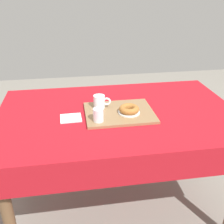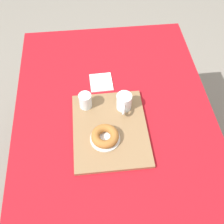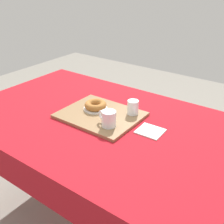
{
  "view_description": "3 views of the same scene",
  "coord_description": "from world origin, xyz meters",
  "px_view_note": "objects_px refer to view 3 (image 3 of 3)",
  "views": [
    {
      "loc": [
        -0.28,
        -1.48,
        1.51
      ],
      "look_at": [
        -0.05,
        -0.07,
        0.81
      ],
      "focal_mm": 43.25,
      "sensor_mm": 36.0,
      "label": 1
    },
    {
      "loc": [
        0.69,
        -0.09,
        1.84
      ],
      "look_at": [
        -0.07,
        -0.01,
        0.81
      ],
      "focal_mm": 44.54,
      "sensor_mm": 36.0,
      "label": 2
    },
    {
      "loc": [
        -0.82,
        0.99,
        1.47
      ],
      "look_at": [
        -0.08,
        -0.02,
        0.82
      ],
      "focal_mm": 44.05,
      "sensor_mm": 36.0,
      "label": 3
    }
  ],
  "objects_px": {
    "water_glass_near": "(133,108)",
    "sugar_donut_left": "(96,105)",
    "serving_tray": "(101,115)",
    "dining_table": "(98,133)",
    "tea_mug_left": "(109,119)",
    "paper_napkin": "(150,131)",
    "donut_plate_left": "(96,109)"
  },
  "relations": [
    {
      "from": "water_glass_near",
      "to": "donut_plate_left",
      "type": "relative_size",
      "value": 0.58
    },
    {
      "from": "donut_plate_left",
      "to": "sugar_donut_left",
      "type": "xyz_separation_m",
      "value": [
        0.0,
        0.0,
        0.02
      ]
    },
    {
      "from": "dining_table",
      "to": "serving_tray",
      "type": "xyz_separation_m",
      "value": [
        -0.0,
        -0.03,
        0.1
      ]
    },
    {
      "from": "dining_table",
      "to": "tea_mug_left",
      "type": "relative_size",
      "value": 13.6
    },
    {
      "from": "paper_napkin",
      "to": "sugar_donut_left",
      "type": "bearing_deg",
      "value": -1.67
    },
    {
      "from": "water_glass_near",
      "to": "paper_napkin",
      "type": "height_order",
      "value": "water_glass_near"
    },
    {
      "from": "dining_table",
      "to": "paper_napkin",
      "type": "bearing_deg",
      "value": -171.2
    },
    {
      "from": "tea_mug_left",
      "to": "paper_napkin",
      "type": "bearing_deg",
      "value": -152.87
    },
    {
      "from": "sugar_donut_left",
      "to": "dining_table",
      "type": "bearing_deg",
      "value": 134.71
    },
    {
      "from": "paper_napkin",
      "to": "donut_plate_left",
      "type": "bearing_deg",
      "value": -1.67
    },
    {
      "from": "serving_tray",
      "to": "tea_mug_left",
      "type": "height_order",
      "value": "tea_mug_left"
    },
    {
      "from": "serving_tray",
      "to": "sugar_donut_left",
      "type": "bearing_deg",
      "value": -25.79
    },
    {
      "from": "serving_tray",
      "to": "dining_table",
      "type": "bearing_deg",
      "value": 86.75
    },
    {
      "from": "serving_tray",
      "to": "paper_napkin",
      "type": "height_order",
      "value": "serving_tray"
    },
    {
      "from": "donut_plate_left",
      "to": "paper_napkin",
      "type": "xyz_separation_m",
      "value": [
        -0.35,
        0.01,
        -0.02
      ]
    },
    {
      "from": "dining_table",
      "to": "donut_plate_left",
      "type": "height_order",
      "value": "donut_plate_left"
    },
    {
      "from": "serving_tray",
      "to": "tea_mug_left",
      "type": "xyz_separation_m",
      "value": [
        -0.11,
        0.08,
        0.05
      ]
    },
    {
      "from": "serving_tray",
      "to": "paper_napkin",
      "type": "xyz_separation_m",
      "value": [
        -0.29,
        -0.02,
        -0.0
      ]
    },
    {
      "from": "tea_mug_left",
      "to": "paper_napkin",
      "type": "relative_size",
      "value": 0.89
    },
    {
      "from": "water_glass_near",
      "to": "sugar_donut_left",
      "type": "xyz_separation_m",
      "value": [
        0.2,
        0.08,
        -0.01
      ]
    },
    {
      "from": "serving_tray",
      "to": "water_glass_near",
      "type": "bearing_deg",
      "value": -143.37
    },
    {
      "from": "serving_tray",
      "to": "sugar_donut_left",
      "type": "distance_m",
      "value": 0.07
    },
    {
      "from": "serving_tray",
      "to": "water_glass_near",
      "type": "xyz_separation_m",
      "value": [
        -0.14,
        -0.1,
        0.04
      ]
    },
    {
      "from": "tea_mug_left",
      "to": "donut_plate_left",
      "type": "height_order",
      "value": "tea_mug_left"
    },
    {
      "from": "dining_table",
      "to": "serving_tray",
      "type": "bearing_deg",
      "value": -93.25
    },
    {
      "from": "dining_table",
      "to": "water_glass_near",
      "type": "height_order",
      "value": "water_glass_near"
    },
    {
      "from": "dining_table",
      "to": "serving_tray",
      "type": "relative_size",
      "value": 3.6
    },
    {
      "from": "donut_plate_left",
      "to": "sugar_donut_left",
      "type": "relative_size",
      "value": 1.09
    },
    {
      "from": "dining_table",
      "to": "water_glass_near",
      "type": "xyz_separation_m",
      "value": [
        -0.14,
        -0.13,
        0.14
      ]
    },
    {
      "from": "tea_mug_left",
      "to": "sugar_donut_left",
      "type": "bearing_deg",
      "value": -31.95
    },
    {
      "from": "donut_plate_left",
      "to": "paper_napkin",
      "type": "height_order",
      "value": "donut_plate_left"
    },
    {
      "from": "water_glass_near",
      "to": "paper_napkin",
      "type": "bearing_deg",
      "value": 151.19
    }
  ]
}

